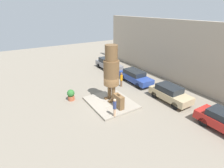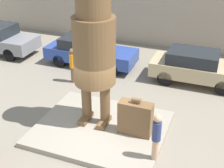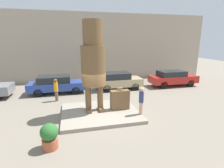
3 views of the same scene
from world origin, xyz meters
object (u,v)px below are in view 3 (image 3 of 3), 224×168
object	(u,v)px
tourist	(141,100)
worker_hivis	(56,89)
parked_car_tan	(118,80)
planter_pot	(49,136)
statue_figure	(93,60)
giant_suitcase	(120,100)
parked_car_red	(173,78)
parked_car_blue	(57,84)

from	to	relation	value
tourist	worker_hivis	xyz separation A→B (m)	(-4.88, 4.02, -0.15)
parked_car_tan	planter_pot	xyz separation A→B (m)	(-5.12, -7.97, -0.24)
statue_figure	giant_suitcase	bearing A→B (deg)	-7.35
parked_car_tan	parked_car_red	xyz separation A→B (m)	(5.40, -0.13, -0.01)
statue_figure	parked_car_tan	distance (m)	6.08
statue_figure	parked_car_red	distance (m)	9.78
tourist	parked_car_red	distance (m)	8.23
statue_figure	giant_suitcase	size ratio (longest dim) A/B	3.78
tourist	parked_car_blue	xyz separation A→B (m)	(-4.97, 6.06, -0.27)
statue_figure	planter_pot	world-z (taller)	statue_figure
giant_suitcase	statue_figure	bearing A→B (deg)	172.65
tourist	planter_pot	bearing A→B (deg)	-157.91
parked_car_tan	giant_suitcase	bearing A→B (deg)	-104.56
parked_car_tan	worker_hivis	distance (m)	5.59
giant_suitcase	parked_car_tan	size ratio (longest dim) A/B	0.34
statue_figure	planter_pot	size ratio (longest dim) A/B	4.75
statue_figure	tourist	distance (m)	3.54
tourist	planter_pot	distance (m)	5.18
statue_figure	parked_car_tan	world-z (taller)	statue_figure
tourist	parked_car_blue	bearing A→B (deg)	129.37
planter_pot	parked_car_blue	bearing A→B (deg)	91.37
planter_pot	tourist	bearing A→B (deg)	22.09
tourist	worker_hivis	world-z (taller)	tourist
statue_figure	parked_car_red	size ratio (longest dim) A/B	1.15
parked_car_blue	parked_car_tan	world-z (taller)	parked_car_tan
worker_hivis	parked_car_red	bearing A→B (deg)	10.02
statue_figure	parked_car_blue	xyz separation A→B (m)	(-2.47, 4.83, -2.46)
parked_car_red	statue_figure	bearing A→B (deg)	-150.48
parked_car_red	giant_suitcase	bearing A→B (deg)	-144.03
tourist	parked_car_tan	world-z (taller)	tourist
parked_car_blue	worker_hivis	distance (m)	2.05
worker_hivis	planter_pot	bearing A→B (deg)	-89.02
parked_car_blue	parked_car_tan	xyz separation A→B (m)	(5.31, -0.04, 0.03)
statue_figure	planter_pot	distance (m)	4.73
planter_pot	worker_hivis	distance (m)	5.97
parked_car_blue	worker_hivis	size ratio (longest dim) A/B	2.79
parked_car_red	tourist	bearing A→B (deg)	-134.24
statue_figure	tourist	bearing A→B (deg)	-26.19
giant_suitcase	parked_car_tan	xyz separation A→B (m)	(1.30, 5.00, 0.02)
statue_figure	worker_hivis	size ratio (longest dim) A/B	3.15
parked_car_tan	parked_car_red	world-z (taller)	parked_car_tan
parked_car_tan	parked_car_red	size ratio (longest dim) A/B	0.90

